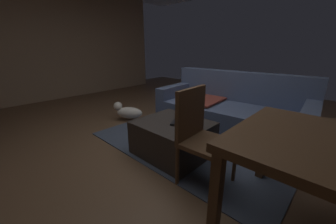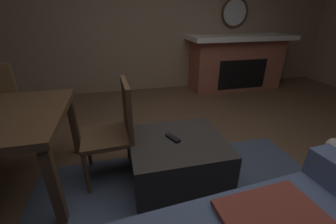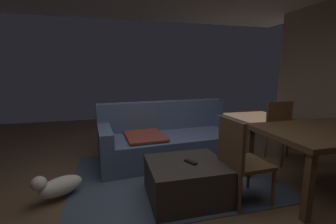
{
  "view_description": "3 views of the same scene",
  "coord_description": "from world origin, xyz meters",
  "px_view_note": "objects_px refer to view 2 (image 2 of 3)",
  "views": [
    {
      "loc": [
        1.66,
        -1.66,
        1.28
      ],
      "look_at": [
        0.57,
        -0.5,
        0.76
      ],
      "focal_mm": 21.04,
      "sensor_mm": 36.0,
      "label": 1
    },
    {
      "loc": [
        0.65,
        1.57,
        1.46
      ],
      "look_at": [
        0.18,
        -0.42,
        0.52
      ],
      "focal_mm": 23.31,
      "sensor_mm": 36.0,
      "label": 2
    },
    {
      "loc": [
        -0.59,
        -2.23,
        1.41
      ],
      "look_at": [
        -0.13,
        -0.45,
        1.08
      ],
      "focal_mm": 24.2,
      "sensor_mm": 36.0,
      "label": 3
    }
  ],
  "objects_px": {
    "round_wall_mirror": "(235,13)",
    "ottoman_coffee_table": "(177,160)",
    "fireplace": "(236,62)",
    "small_dog": "(328,162)",
    "tv_remote": "(173,138)",
    "dining_chair_west": "(116,126)"
  },
  "relations": [
    {
      "from": "round_wall_mirror",
      "to": "small_dog",
      "type": "distance_m",
      "value": 3.29
    },
    {
      "from": "tv_remote",
      "to": "dining_chair_west",
      "type": "distance_m",
      "value": 0.52
    },
    {
      "from": "fireplace",
      "to": "small_dog",
      "type": "xyz_separation_m",
      "value": [
        0.51,
        2.71,
        -0.36
      ]
    },
    {
      "from": "fireplace",
      "to": "round_wall_mirror",
      "type": "height_order",
      "value": "round_wall_mirror"
    },
    {
      "from": "round_wall_mirror",
      "to": "small_dog",
      "type": "bearing_deg",
      "value": 80.3
    },
    {
      "from": "small_dog",
      "to": "round_wall_mirror",
      "type": "bearing_deg",
      "value": -99.7
    },
    {
      "from": "tv_remote",
      "to": "dining_chair_west",
      "type": "bearing_deg",
      "value": -44.86
    },
    {
      "from": "ottoman_coffee_table",
      "to": "tv_remote",
      "type": "height_order",
      "value": "tv_remote"
    },
    {
      "from": "fireplace",
      "to": "dining_chair_west",
      "type": "xyz_separation_m",
      "value": [
        2.41,
        2.19,
        -0.01
      ]
    },
    {
      "from": "round_wall_mirror",
      "to": "ottoman_coffee_table",
      "type": "xyz_separation_m",
      "value": [
        1.9,
        2.68,
        -1.22
      ]
    },
    {
      "from": "dining_chair_west",
      "to": "tv_remote",
      "type": "bearing_deg",
      "value": 159.92
    },
    {
      "from": "ottoman_coffee_table",
      "to": "tv_remote",
      "type": "xyz_separation_m",
      "value": [
        0.04,
        -0.03,
        0.22
      ]
    },
    {
      "from": "dining_chair_west",
      "to": "round_wall_mirror",
      "type": "bearing_deg",
      "value": -134.27
    },
    {
      "from": "fireplace",
      "to": "small_dog",
      "type": "relative_size",
      "value": 3.95
    },
    {
      "from": "tv_remote",
      "to": "small_dog",
      "type": "xyz_separation_m",
      "value": [
        -1.42,
        0.34,
        -0.27
      ]
    },
    {
      "from": "round_wall_mirror",
      "to": "small_dog",
      "type": "xyz_separation_m",
      "value": [
        0.51,
        2.99,
        -1.27
      ]
    },
    {
      "from": "ottoman_coffee_table",
      "to": "small_dog",
      "type": "distance_m",
      "value": 1.42
    },
    {
      "from": "ottoman_coffee_table",
      "to": "dining_chair_west",
      "type": "distance_m",
      "value": 0.64
    },
    {
      "from": "dining_chair_west",
      "to": "small_dog",
      "type": "bearing_deg",
      "value": 164.81
    },
    {
      "from": "fireplace",
      "to": "dining_chair_west",
      "type": "distance_m",
      "value": 3.26
    },
    {
      "from": "tv_remote",
      "to": "dining_chair_west",
      "type": "xyz_separation_m",
      "value": [
        0.48,
        -0.18,
        0.09
      ]
    },
    {
      "from": "ottoman_coffee_table",
      "to": "tv_remote",
      "type": "bearing_deg",
      "value": -35.07
    }
  ]
}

